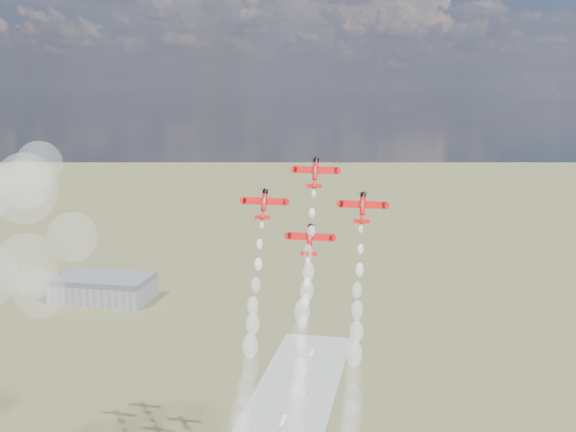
# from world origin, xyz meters

# --- Properties ---
(hangar) EXTENTS (50.00, 28.00, 13.00)m
(hangar) POSITION_xyz_m (-120.00, 180.00, 6.50)
(hangar) COLOR gray
(hangar) RESTS_ON ground
(plane_lead) EXTENTS (10.70, 5.34, 7.11)m
(plane_lead) POSITION_xyz_m (17.69, 23.79, 90.77)
(plane_lead) COLOR red
(plane_lead) RESTS_ON ground
(plane_left) EXTENTS (10.70, 5.34, 7.11)m
(plane_left) POSITION_xyz_m (5.77, 20.13, 83.27)
(plane_left) COLOR red
(plane_left) RESTS_ON ground
(plane_right) EXTENTS (10.70, 5.34, 7.11)m
(plane_right) POSITION_xyz_m (29.61, 20.13, 83.27)
(plane_right) COLOR red
(plane_right) RESTS_ON ground
(plane_slot) EXTENTS (10.70, 5.34, 7.11)m
(plane_slot) POSITION_xyz_m (17.69, 16.47, 75.77)
(plane_slot) COLOR red
(plane_slot) RESTS_ON ground
(smoke_trail_lead) EXTENTS (5.25, 24.31, 46.07)m
(smoke_trail_lead) POSITION_xyz_m (17.80, 4.72, 52.11)
(smoke_trail_lead) COLOR white
(smoke_trail_lead) RESTS_ON plane_lead
(smoke_trail_left) EXTENTS (5.33, 24.17, 45.62)m
(smoke_trail_left) POSITION_xyz_m (5.71, 1.21, 44.50)
(smoke_trail_left) COLOR white
(smoke_trail_left) RESTS_ON plane_left
(smoke_trail_right) EXTENTS (5.39, 23.63, 46.13)m
(smoke_trail_right) POSITION_xyz_m (29.71, 1.52, 44.55)
(smoke_trail_right) COLOR white
(smoke_trail_right) RESTS_ON plane_right
(smoke_trail_slot) EXTENTS (5.79, 23.98, 45.59)m
(smoke_trail_slot) POSITION_xyz_m (17.87, -2.30, 37.20)
(smoke_trail_slot) COLOR white
(smoke_trail_slot) RESTS_ON plane_slot
(drifted_smoke_cloud) EXTENTS (46.89, 35.87, 51.94)m
(drifted_smoke_cloud) POSITION_xyz_m (-69.19, 29.26, 68.97)
(drifted_smoke_cloud) COLOR white
(drifted_smoke_cloud) RESTS_ON ground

